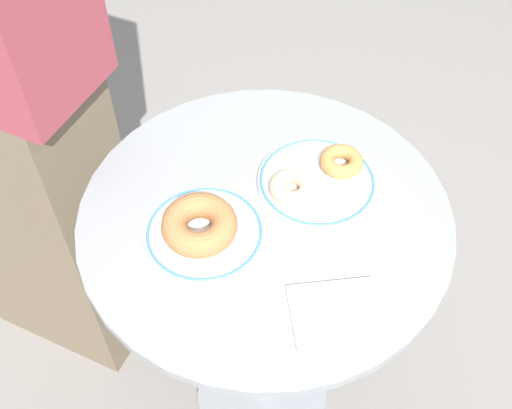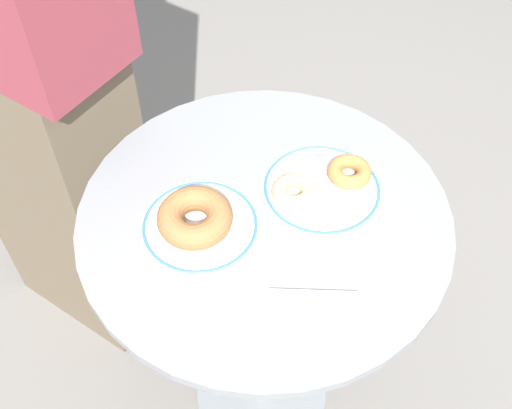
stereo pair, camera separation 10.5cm
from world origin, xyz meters
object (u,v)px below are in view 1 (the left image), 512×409
donut_glazed (292,187)px  paper_napkin (336,313)px  plate_left (204,233)px  donut_cinnamon (199,225)px  plate_right (317,181)px  donut_old_fashioned (342,161)px  cafe_table (264,288)px

donut_glazed → paper_napkin: 0.24m
plate_left → donut_cinnamon: donut_cinnamon is taller
donut_glazed → paper_napkin: (-0.06, -0.23, -0.02)m
plate_right → paper_napkin: (-0.12, -0.23, -0.00)m
donut_cinnamon → donut_old_fashioned: size_ratio=1.62×
cafe_table → plate_left: size_ratio=3.84×
donut_glazed → donut_cinnamon: bearing=-179.7°
donut_cinnamon → plate_left: bearing=2.4°
plate_right → donut_old_fashioned: (0.05, 0.00, 0.02)m
cafe_table → plate_left: bearing=176.0°
donut_glazed → cafe_table: bearing=-171.7°
plate_right → paper_napkin: bearing=-116.6°
plate_right → donut_glazed: bearing=-176.8°
plate_left → paper_napkin: size_ratio=1.45×
paper_napkin → plate_left: bearing=114.7°
cafe_table → donut_cinnamon: 0.30m
donut_old_fashioned → donut_glazed: bearing=-175.8°
plate_left → donut_cinnamon: size_ratio=1.59×
cafe_table → plate_left: plate_left is taller
plate_right → donut_glazed: size_ratio=2.71×
donut_cinnamon → donut_old_fashioned: bearing=1.8°
plate_left → donut_glazed: bearing=0.2°
plate_left → donut_old_fashioned: bearing=1.8°
donut_cinnamon → cafe_table: bearing=-3.6°
donut_cinnamon → donut_glazed: 0.17m
cafe_table → donut_old_fashioned: bearing=5.6°
donut_old_fashioned → donut_glazed: size_ratio=1.00×
donut_cinnamon → paper_napkin: donut_cinnamon is taller
cafe_table → paper_napkin: (-0.01, -0.22, 0.24)m
cafe_table → plate_right: plate_right is taller
plate_left → plate_right: 0.22m
plate_left → plate_right: bearing=0.9°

